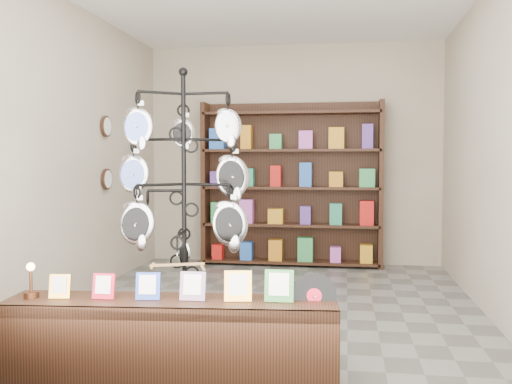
% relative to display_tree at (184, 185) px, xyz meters
% --- Properties ---
extents(ground, '(5.00, 5.00, 0.00)m').
position_rel_display_tree_xyz_m(ground, '(0.50, 1.14, -1.22)').
color(ground, slate).
rests_on(ground, ground).
extents(room_envelope, '(5.00, 5.00, 5.00)m').
position_rel_display_tree_xyz_m(room_envelope, '(0.50, 1.14, 0.63)').
color(room_envelope, '#B5A891').
rests_on(room_envelope, ground).
extents(display_tree, '(1.11, 1.09, 2.11)m').
position_rel_display_tree_xyz_m(display_tree, '(0.00, 0.00, 0.00)').
color(display_tree, black).
rests_on(display_tree, ground).
extents(front_shelf, '(2.14, 0.62, 0.75)m').
position_rel_display_tree_xyz_m(front_shelf, '(0.13, -0.77, -0.96)').
color(front_shelf, black).
rests_on(front_shelf, ground).
extents(back_shelving, '(2.42, 0.36, 2.20)m').
position_rel_display_tree_xyz_m(back_shelving, '(0.50, 3.43, -0.19)').
color(back_shelving, black).
rests_on(back_shelving, ground).
extents(wall_clocks, '(0.03, 0.24, 0.84)m').
position_rel_display_tree_xyz_m(wall_clocks, '(-1.47, 1.94, 0.28)').
color(wall_clocks, black).
rests_on(wall_clocks, ground).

